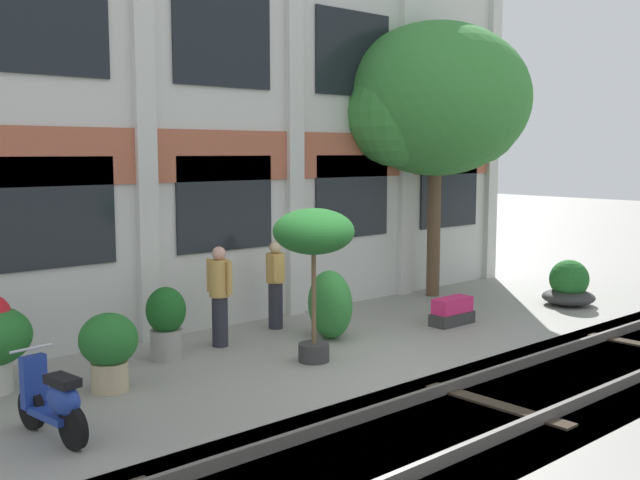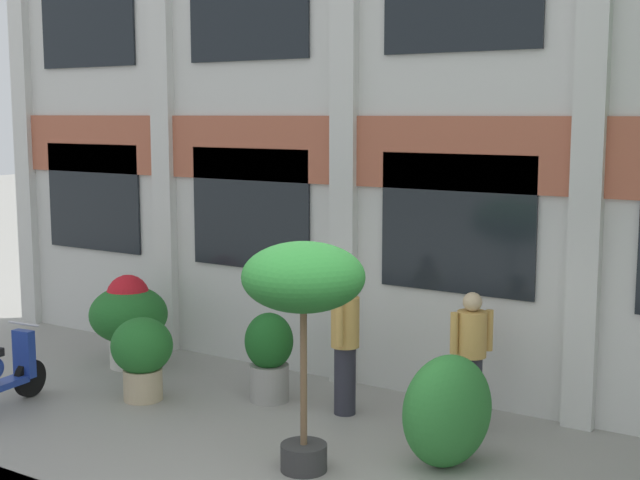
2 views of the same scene
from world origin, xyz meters
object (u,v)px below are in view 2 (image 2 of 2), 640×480
Objects in this scene: resident_by_doorway at (471,356)px; topiary_hedge at (447,411)px; resident_watching_tracks at (345,342)px; potted_plant_fluted_column at (269,353)px; potted_plant_glazed_jar at (142,353)px; potted_plant_low_pan at (303,288)px; potted_plant_stone_basin at (129,315)px.

topiary_hedge is (0.26, -1.17, -0.27)m from resident_by_doorway.
topiary_hedge is (1.72, -0.79, -0.30)m from resident_watching_tracks.
resident_by_doorway reaches higher than potted_plant_fluted_column.
potted_plant_glazed_jar is at bearing 7.94° from resident_watching_tracks.
potted_plant_low_pan is at bearing -74.21° from resident_by_doorway.
topiary_hedge is at bearing 2.23° from potted_plant_glazed_jar.
potted_plant_glazed_jar is 0.45× the size of potted_plant_low_pan.
resident_by_doorway is (3.86, 1.33, 0.24)m from potted_plant_glazed_jar.
potted_plant_low_pan is (1.61, -1.59, 1.27)m from potted_plant_fluted_column.
potted_plant_low_pan is 1.42× the size of resident_watching_tracks.
resident_watching_tracks is (3.62, -0.02, 0.13)m from potted_plant_stone_basin.
resident_by_doorway is 0.96× the size of resident_watching_tracks.
potted_plant_stone_basin is at bearing 171.37° from topiary_hedge.
potted_plant_glazed_jar is at bearing -121.87° from resident_by_doorway.
potted_plant_stone_basin is 0.81× the size of resident_watching_tracks.
potted_plant_low_pan reaches higher than resident_watching_tracks.
topiary_hedge is at bearing -8.63° from potted_plant_stone_basin.
topiary_hedge is (2.77, -0.69, -0.03)m from potted_plant_fluted_column.
potted_plant_fluted_column is 0.97× the size of topiary_hedge.
potted_plant_glazed_jar is at bearing -177.77° from topiary_hedge.
potted_plant_stone_basin reaches higher than topiary_hedge.
potted_plant_fluted_column is 2.56m from resident_by_doorway.
resident_watching_tracks reaches higher than potted_plant_stone_basin.
resident_watching_tracks is at bearing 108.32° from potted_plant_low_pan.
resident_by_doorway is at bearing 102.67° from topiary_hedge.
potted_plant_low_pan is (2.96, -0.74, 1.27)m from potted_plant_glazed_jar.
resident_watching_tracks is 1.91m from topiary_hedge.
potted_plant_low_pan is 2.48m from resident_by_doorway.
potted_plant_low_pan reaches higher than potted_plant_stone_basin.
potted_plant_stone_basin is 2.57m from potted_plant_fluted_column.
potted_plant_stone_basin is at bearing -13.94° from resident_watching_tracks.
topiary_hedge is at bearing -13.93° from potted_plant_fluted_column.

